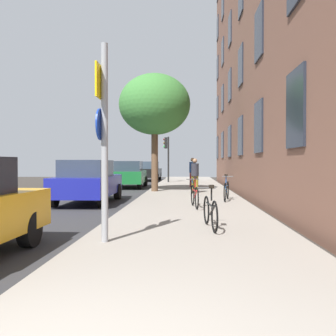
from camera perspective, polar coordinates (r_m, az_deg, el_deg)
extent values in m
plane|color=#332D28|center=(17.45, -8.19, -4.20)|extent=(41.80, 41.80, 0.00)
cube|color=#2D2D30|center=(17.97, -14.78, -4.06)|extent=(7.00, 38.00, 0.01)
cube|color=gray|center=(17.11, 3.42, -4.09)|extent=(4.20, 38.00, 0.12)
cube|color=#1E232D|center=(8.65, 19.57, 8.89)|extent=(0.06, 1.30, 1.76)
cube|color=#1E232D|center=(12.67, 14.18, 6.34)|extent=(0.06, 1.30, 1.76)
cube|color=#1E232D|center=(16.77, 11.42, 5.00)|extent=(0.06, 1.30, 1.76)
cube|color=#1E232D|center=(20.89, 9.75, 4.18)|extent=(0.06, 1.30, 1.76)
cube|color=#1E232D|center=(25.03, 8.64, 3.63)|extent=(0.06, 1.30, 1.76)
cube|color=#1E232D|center=(29.17, 7.84, 3.24)|extent=(0.06, 1.30, 1.76)
cube|color=#1E232D|center=(13.36, 14.23, 20.07)|extent=(0.06, 1.30, 1.76)
cube|color=#1E232D|center=(17.29, 11.45, 15.59)|extent=(0.06, 1.30, 1.76)
cube|color=#1E232D|center=(21.32, 9.78, 12.76)|extent=(0.06, 1.30, 1.76)
cube|color=#1E232D|center=(25.38, 8.66, 10.84)|extent=(0.06, 1.30, 1.76)
cube|color=#1E232D|center=(29.48, 7.86, 9.44)|extent=(0.06, 1.30, 1.76)
cube|color=#1E232D|center=(22.19, 9.80, 20.84)|extent=(0.06, 1.30, 1.76)
cube|color=#1E232D|center=(26.13, 8.67, 17.73)|extent=(0.06, 1.30, 1.76)
cube|color=#1E232D|center=(30.12, 7.87, 15.44)|extent=(0.06, 1.30, 1.76)
cube|color=#1E232D|center=(27.22, 8.69, 24.16)|extent=(0.06, 1.30, 1.76)
cube|color=#1E232D|center=(31.08, 7.88, 21.14)|extent=(0.06, 1.30, 1.76)
cylinder|color=gray|center=(6.49, -10.04, 3.94)|extent=(0.12, 0.12, 3.53)
cube|color=yellow|center=(6.65, -10.75, 13.27)|extent=(0.03, 0.60, 0.60)
cylinder|color=#14339E|center=(6.53, -10.74, 6.83)|extent=(0.03, 0.56, 0.56)
cylinder|color=black|center=(25.93, 0.06, 1.36)|extent=(0.12, 0.12, 3.29)
cube|color=black|center=(25.98, -0.34, 4.00)|extent=(0.20, 0.24, 0.80)
sphere|color=#4B0707|center=(26.00, -0.58, 4.57)|extent=(0.16, 0.16, 0.16)
sphere|color=#523707|center=(25.98, -0.58, 4.00)|extent=(0.16, 0.16, 0.16)
sphere|color=green|center=(25.97, -0.58, 3.43)|extent=(0.16, 0.16, 0.16)
cylinder|color=brown|center=(17.80, -2.13, 1.52)|extent=(0.33, 0.33, 3.24)
ellipsoid|color=#387533|center=(18.03, -2.14, 10.07)|extent=(3.53, 3.53, 3.00)
torus|color=black|center=(8.34, 6.12, -6.65)|extent=(0.11, 0.65, 0.65)
torus|color=black|center=(7.34, 7.41, -7.69)|extent=(0.11, 0.65, 0.65)
cylinder|color=black|center=(7.81, 6.73, -5.84)|extent=(0.14, 0.87, 0.04)
cylinder|color=black|center=(7.57, 7.06, -6.67)|extent=(0.10, 0.53, 0.29)
cylinder|color=black|center=(7.64, 6.92, -4.13)|extent=(0.04, 0.04, 0.28)
cube|color=black|center=(7.62, 6.93, -2.93)|extent=(0.10, 0.24, 0.06)
cylinder|color=#4C4C4C|center=(8.29, 6.13, -3.18)|extent=(0.42, 0.07, 0.03)
torus|color=black|center=(11.89, 3.94, -4.31)|extent=(0.11, 0.69, 0.69)
torus|color=black|center=(10.91, 4.59, -4.79)|extent=(0.11, 0.69, 0.69)
cylinder|color=#B21E1E|center=(11.38, 4.25, -3.59)|extent=(0.14, 0.85, 0.04)
cylinder|color=#B21E1E|center=(11.14, 4.42, -4.13)|extent=(0.10, 0.52, 0.28)
cylinder|color=#B21E1E|center=(11.22, 4.35, -2.35)|extent=(0.04, 0.04, 0.28)
cube|color=black|center=(11.21, 4.35, -1.54)|extent=(0.10, 0.24, 0.06)
cylinder|color=#4C4C4C|center=(11.86, 3.94, -1.79)|extent=(0.42, 0.08, 0.03)
torus|color=black|center=(14.18, 9.47, -3.47)|extent=(0.18, 0.69, 0.69)
torus|color=black|center=(13.10, 9.04, -3.83)|extent=(0.18, 0.69, 0.69)
cylinder|color=#194C99|center=(13.62, 9.27, -2.85)|extent=(0.23, 0.92, 0.04)
cylinder|color=#194C99|center=(13.36, 9.16, -3.29)|extent=(0.15, 0.56, 0.30)
cylinder|color=#194C99|center=(13.45, 9.20, -1.80)|extent=(0.04, 0.04, 0.28)
cube|color=black|center=(13.44, 9.21, -1.12)|extent=(0.10, 0.24, 0.06)
cylinder|color=#4C4C4C|center=(14.15, 9.47, -1.34)|extent=(0.42, 0.11, 0.03)
torus|color=black|center=(17.57, 4.29, -2.63)|extent=(0.14, 0.70, 0.70)
torus|color=black|center=(16.60, 3.85, -2.83)|extent=(0.14, 0.70, 0.70)
cylinder|color=#194C99|center=(17.07, 4.08, -2.08)|extent=(0.17, 0.83, 0.04)
cylinder|color=#194C99|center=(16.84, 3.97, -2.42)|extent=(0.12, 0.50, 0.27)
cylinder|color=#194C99|center=(16.92, 4.01, -1.24)|extent=(0.04, 0.04, 0.28)
cube|color=black|center=(16.91, 4.01, -0.70)|extent=(0.10, 0.24, 0.06)
cylinder|color=#4C4C4C|center=(17.54, 4.29, -0.90)|extent=(0.42, 0.09, 0.03)
torus|color=black|center=(19.19, 4.16, -2.44)|extent=(0.12, 0.62, 0.62)
torus|color=black|center=(18.21, 3.81, -2.62)|extent=(0.12, 0.62, 0.62)
cylinder|color=#194C99|center=(18.69, 3.99, -2.00)|extent=(0.16, 0.84, 0.04)
cylinder|color=#194C99|center=(18.45, 3.90, -2.28)|extent=(0.11, 0.51, 0.28)
cylinder|color=#194C99|center=(18.53, 3.94, -1.29)|extent=(0.04, 0.04, 0.28)
cube|color=black|center=(18.53, 3.94, -0.79)|extent=(0.10, 0.24, 0.06)
cylinder|color=#4C4C4C|center=(19.17, 4.16, -0.98)|extent=(0.42, 0.09, 0.03)
cylinder|color=olive|center=(16.92, 3.99, -2.61)|extent=(0.15, 0.15, 0.79)
cylinder|color=olive|center=(16.92, 4.59, -2.61)|extent=(0.15, 0.15, 0.79)
cylinder|color=#26262D|center=(16.89, 4.29, -0.28)|extent=(0.47, 0.47, 0.59)
sphere|color=#936B4C|center=(16.89, 4.30, 1.16)|extent=(0.21, 0.21, 0.21)
cylinder|color=maroon|center=(21.13, 3.66, -1.86)|extent=(0.16, 0.16, 0.83)
cylinder|color=maroon|center=(21.14, 4.17, -1.86)|extent=(0.16, 0.16, 0.83)
cylinder|color=navy|center=(21.11, 3.92, 0.12)|extent=(0.39, 0.39, 0.62)
sphere|color=#936B4C|center=(21.11, 3.92, 1.33)|extent=(0.23, 0.23, 0.23)
cylinder|color=black|center=(7.01, -21.11, -9.10)|extent=(0.22, 0.64, 0.64)
cube|color=navy|center=(13.91, -12.48, -2.69)|extent=(1.93, 4.34, 0.70)
cube|color=#2D3847|center=(13.68, -12.73, -0.02)|extent=(1.59, 2.44, 0.60)
cylinder|color=black|center=(15.49, -14.10, -3.63)|extent=(0.22, 0.64, 0.64)
cylinder|color=black|center=(15.08, -8.01, -3.73)|extent=(0.22, 0.64, 0.64)
cylinder|color=black|center=(12.90, -17.72, -4.55)|extent=(0.22, 0.64, 0.64)
cylinder|color=black|center=(12.41, -10.46, -4.73)|extent=(0.22, 0.64, 0.64)
cube|color=#19662D|center=(22.01, -6.12, -1.38)|extent=(1.97, 4.37, 0.70)
cube|color=#2D3847|center=(21.78, -6.21, 0.31)|extent=(1.60, 2.47, 0.60)
cylinder|color=black|center=(23.52, -7.53, -2.09)|extent=(0.22, 0.64, 0.64)
cylinder|color=black|center=(23.28, -3.61, -2.11)|extent=(0.22, 0.64, 0.64)
cylinder|color=black|center=(20.83, -8.92, -2.47)|extent=(0.22, 0.64, 0.64)
cylinder|color=black|center=(20.55, -4.51, -2.51)|extent=(0.22, 0.64, 0.64)
cube|color=black|center=(30.24, -3.13, -0.77)|extent=(1.96, 4.16, 0.70)
cube|color=#384756|center=(30.02, -3.17, 0.46)|extent=(1.63, 2.34, 0.60)
cylinder|color=black|center=(31.66, -4.42, -1.33)|extent=(0.22, 0.64, 0.64)
cylinder|color=black|center=(31.48, -1.31, -1.34)|extent=(0.22, 0.64, 0.64)
cylinder|color=black|center=(29.05, -5.10, -1.53)|extent=(0.22, 0.64, 0.64)
cylinder|color=black|center=(28.85, -1.71, -1.54)|extent=(0.22, 0.64, 0.64)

